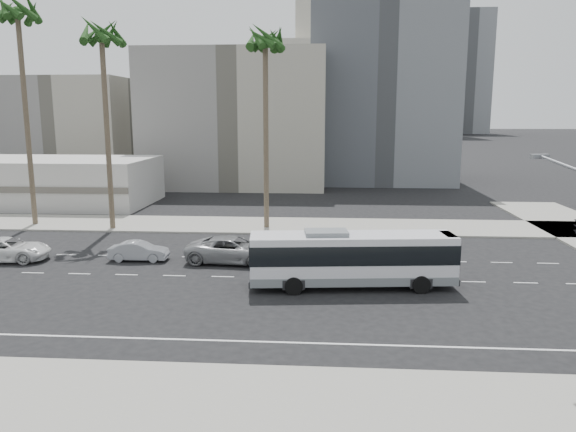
# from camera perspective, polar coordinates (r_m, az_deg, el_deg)

# --- Properties ---
(ground) EXTENTS (700.00, 700.00, 0.00)m
(ground) POSITION_cam_1_polar(r_m,az_deg,el_deg) (33.31, 3.47, -6.54)
(ground) COLOR black
(ground) RESTS_ON ground
(sidewalk_north) EXTENTS (120.00, 7.00, 0.15)m
(sidewalk_north) POSITION_cam_1_polar(r_m,az_deg,el_deg) (48.32, 3.65, -1.05)
(sidewalk_north) COLOR gray
(sidewalk_north) RESTS_ON ground
(sidewalk_south) EXTENTS (120.00, 7.00, 0.15)m
(sidewalk_south) POSITION_cam_1_polar(r_m,az_deg,el_deg) (19.00, 2.99, -20.16)
(sidewalk_south) COLOR gray
(sidewalk_south) RESTS_ON ground
(commercial_low) EXTENTS (22.00, 12.16, 5.00)m
(commercial_low) POSITION_cam_1_polar(r_m,az_deg,el_deg) (65.64, -23.50, 3.31)
(commercial_low) COLOR #B9B6B1
(commercial_low) RESTS_ON ground
(midrise_beige_west) EXTENTS (24.00, 18.00, 18.00)m
(midrise_beige_west) POSITION_cam_1_polar(r_m,az_deg,el_deg) (77.81, -5.13, 9.94)
(midrise_beige_west) COLOR gray
(midrise_beige_west) RESTS_ON ground
(midrise_gray_center) EXTENTS (20.00, 20.00, 26.00)m
(midrise_gray_center) POSITION_cam_1_polar(r_m,az_deg,el_deg) (84.26, 9.50, 12.60)
(midrise_gray_center) COLOR #4F5359
(midrise_gray_center) RESTS_ON ground
(midrise_beige_far) EXTENTS (18.00, 16.00, 15.00)m
(midrise_beige_far) POSITION_cam_1_polar(r_m,az_deg,el_deg) (90.34, -21.29, 8.40)
(midrise_beige_far) COLOR gray
(midrise_beige_far) RESTS_ON ground
(civic_tower) EXTENTS (42.00, 42.00, 129.00)m
(civic_tower) POSITION_cam_1_polar(r_m,az_deg,el_deg) (283.34, 3.65, 16.41)
(civic_tower) COLOR beige
(civic_tower) RESTS_ON ground
(highrise_right) EXTENTS (26.00, 26.00, 70.00)m
(highrise_right) POSITION_cam_1_polar(r_m,az_deg,el_deg) (266.84, 14.15, 15.66)
(highrise_right) COLOR slate
(highrise_right) RESTS_ON ground
(highrise_far) EXTENTS (22.00, 22.00, 60.00)m
(highrise_far) POSITION_cam_1_polar(r_m,az_deg,el_deg) (300.75, 17.92, 13.91)
(highrise_far) COLOR slate
(highrise_far) RESTS_ON ground
(city_bus) EXTENTS (11.79, 3.77, 3.33)m
(city_bus) POSITION_cam_1_polar(r_m,az_deg,el_deg) (31.48, 6.67, -4.30)
(city_bus) COLOR silver
(city_bus) RESTS_ON ground
(car_a) EXTENTS (3.30, 6.39, 1.72)m
(car_a) POSITION_cam_1_polar(r_m,az_deg,el_deg) (36.83, -5.77, -3.51)
(car_a) COLOR gray
(car_a) RESTS_ON ground
(car_b) EXTENTS (1.49, 4.00, 1.30)m
(car_b) POSITION_cam_1_polar(r_m,az_deg,el_deg) (38.50, -15.22, -3.53)
(car_b) COLOR #9699A0
(car_b) RESTS_ON ground
(car_c) EXTENTS (3.16, 5.88, 1.57)m
(car_c) POSITION_cam_1_polar(r_m,az_deg,el_deg) (41.65, -27.21, -3.10)
(car_c) COLOR silver
(car_c) RESTS_ON ground
(palm_near) EXTENTS (4.99, 4.99, 16.80)m
(palm_near) POSITION_cam_1_polar(r_m,az_deg,el_deg) (46.87, -2.38, 17.22)
(palm_near) COLOR brown
(palm_near) RESTS_ON ground
(palm_mid) EXTENTS (5.61, 5.61, 17.32)m
(palm_mid) POSITION_cam_1_polar(r_m,az_deg,el_deg) (48.84, -18.78, 16.84)
(palm_mid) COLOR brown
(palm_mid) RESTS_ON ground
(palm_far) EXTENTS (5.66, 5.66, 19.44)m
(palm_far) POSITION_cam_1_polar(r_m,az_deg,el_deg) (53.55, -26.26, 17.98)
(palm_far) COLOR brown
(palm_far) RESTS_ON ground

